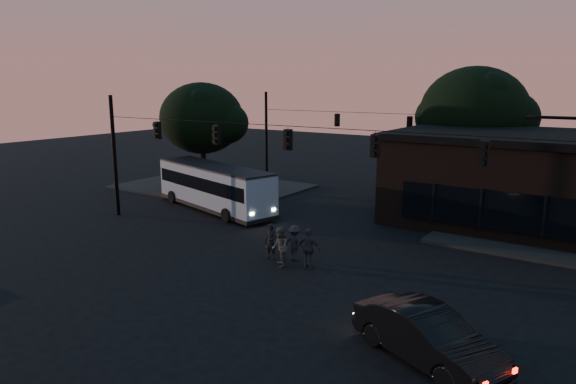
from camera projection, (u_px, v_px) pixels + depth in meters
The scene contains 13 objects.
ground at pixel (237, 275), 22.32m from camera, with size 120.00×120.00×0.00m, color black.
sidewalk_far_left at pixel (213, 186), 41.31m from camera, with size 14.00×10.00×0.15m, color black.
building at pixel (530, 179), 29.86m from camera, with size 15.40×10.41×5.40m.
tree_behind at pixel (474, 112), 36.76m from camera, with size 7.60×7.60×9.43m.
tree_left at pixel (202, 118), 39.37m from camera, with size 6.40×6.40×8.30m.
signal_rig_near at pixel (288, 163), 24.66m from camera, with size 26.24×0.30×7.50m.
signal_rig_far at pixel (409, 139), 37.72m from camera, with size 26.24×0.30×7.50m.
bus at pixel (214, 185), 33.64m from camera, with size 10.77×5.18×2.96m.
car at pixel (427, 336), 15.26m from camera, with size 1.72×4.93×1.62m, color black.
pedestrian_a at pixel (271, 242), 24.23m from camera, with size 0.62×0.41×1.71m, color black.
pedestrian_b at pixel (280, 247), 23.22m from camera, with size 0.88×0.69×1.82m, color #494742.
pedestrian_c at pixel (309, 248), 23.02m from camera, with size 1.08×0.45×1.85m, color #2E2C36.
pedestrian_d at pixel (295, 243), 24.01m from camera, with size 1.10×0.63×1.71m, color black.
Camera 1 is at (13.59, -16.29, 8.14)m, focal length 32.00 mm.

